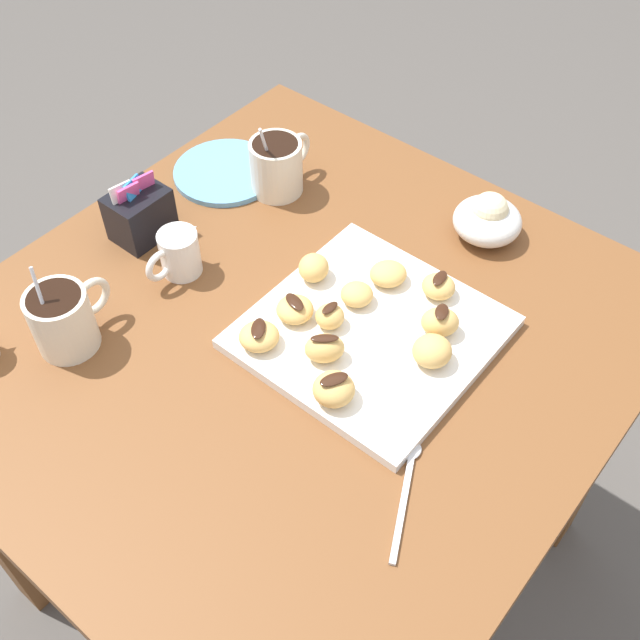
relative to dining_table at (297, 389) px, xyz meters
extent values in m
plane|color=#514C47|center=(0.00, 0.00, -0.62)|extent=(8.00, 8.00, 0.00)
cube|color=brown|center=(0.00, 0.00, 0.12)|extent=(0.92, 0.88, 0.04)
cube|color=brown|center=(0.40, -0.38, -0.26)|extent=(0.07, 0.07, 0.72)
cube|color=brown|center=(0.40, 0.38, -0.26)|extent=(0.07, 0.07, 0.72)
cube|color=white|center=(0.06, -0.09, 0.15)|extent=(0.31, 0.31, 0.02)
cylinder|color=silver|center=(-0.22, 0.23, 0.19)|extent=(0.08, 0.08, 0.09)
torus|color=silver|center=(-0.17, 0.23, 0.19)|extent=(0.06, 0.01, 0.06)
cylinder|color=black|center=(-0.22, 0.23, 0.23)|extent=(0.07, 0.07, 0.01)
cylinder|color=silver|center=(-0.23, 0.23, 0.23)|extent=(0.03, 0.04, 0.12)
cylinder|color=silver|center=(0.22, 0.23, 0.19)|extent=(0.09, 0.09, 0.09)
torus|color=silver|center=(0.27, 0.23, 0.19)|extent=(0.06, 0.01, 0.06)
cylinder|color=black|center=(0.22, 0.23, 0.23)|extent=(0.07, 0.07, 0.01)
cylinder|color=silver|center=(0.20, 0.23, 0.22)|extent=(0.04, 0.01, 0.12)
cylinder|color=white|center=(-0.02, 0.21, 0.18)|extent=(0.06, 0.06, 0.07)
cone|color=white|center=(0.01, 0.21, 0.20)|extent=(0.02, 0.02, 0.02)
torus|color=white|center=(-0.06, 0.21, 0.18)|extent=(0.05, 0.01, 0.05)
cylinder|color=white|center=(-0.02, 0.21, 0.21)|extent=(0.05, 0.05, 0.01)
cube|color=black|center=(0.00, 0.32, 0.18)|extent=(0.09, 0.07, 0.08)
cube|color=#2D84D1|center=(0.00, 0.32, 0.23)|extent=(0.04, 0.02, 0.03)
cube|color=white|center=(-0.02, 0.32, 0.23)|extent=(0.04, 0.01, 0.03)
cube|color=#EA4C93|center=(0.02, 0.32, 0.23)|extent=(0.04, 0.01, 0.03)
cube|color=#EA4C93|center=(-0.01, 0.31, 0.23)|extent=(0.04, 0.01, 0.03)
ellipsoid|color=white|center=(0.34, -0.10, 0.17)|extent=(0.11, 0.11, 0.06)
sphere|color=#F4E5B2|center=(0.34, -0.10, 0.19)|extent=(0.06, 0.06, 0.06)
ellipsoid|color=green|center=(0.35, -0.10, 0.21)|extent=(0.03, 0.03, 0.01)
cylinder|color=#66A8DB|center=(0.19, 0.32, 0.15)|extent=(0.18, 0.18, 0.01)
cube|color=silver|center=(-0.13, -0.28, 0.14)|extent=(0.14, 0.07, 0.00)
ellipsoid|color=silver|center=(-0.06, -0.24, 0.15)|extent=(0.03, 0.02, 0.01)
ellipsoid|color=#E5B260|center=(0.01, 0.01, 0.17)|extent=(0.06, 0.06, 0.03)
ellipsoid|color=#381E11|center=(0.01, 0.01, 0.19)|extent=(0.03, 0.04, 0.00)
ellipsoid|color=#E5B260|center=(0.12, -0.17, 0.18)|extent=(0.07, 0.07, 0.04)
ellipsoid|color=#381E11|center=(0.12, -0.17, 0.20)|extent=(0.04, 0.03, 0.00)
ellipsoid|color=#E5B260|center=(0.17, -0.12, 0.17)|extent=(0.05, 0.05, 0.03)
ellipsoid|color=#381E11|center=(0.17, -0.12, 0.19)|extent=(0.03, 0.02, 0.00)
ellipsoid|color=#E5B260|center=(0.09, -0.04, 0.17)|extent=(0.06, 0.06, 0.03)
ellipsoid|color=#E5B260|center=(-0.02, -0.07, 0.18)|extent=(0.07, 0.07, 0.04)
ellipsoid|color=#381E11|center=(-0.02, -0.07, 0.20)|extent=(0.04, 0.04, 0.00)
ellipsoid|color=#E5B260|center=(0.07, -0.19, 0.18)|extent=(0.07, 0.07, 0.04)
ellipsoid|color=#E5B260|center=(0.15, -0.05, 0.17)|extent=(0.07, 0.07, 0.03)
ellipsoid|color=#E5B260|center=(-0.07, -0.12, 0.18)|extent=(0.08, 0.08, 0.04)
ellipsoid|color=#381E11|center=(-0.07, -0.12, 0.20)|extent=(0.04, 0.03, 0.00)
ellipsoid|color=#E5B260|center=(-0.06, 0.01, 0.17)|extent=(0.08, 0.08, 0.03)
ellipsoid|color=#381E11|center=(-0.06, 0.01, 0.19)|extent=(0.04, 0.04, 0.00)
ellipsoid|color=#E5B260|center=(0.09, 0.04, 0.18)|extent=(0.06, 0.06, 0.04)
ellipsoid|color=#E5B260|center=(0.03, -0.04, 0.17)|extent=(0.04, 0.04, 0.03)
ellipsoid|color=#381E11|center=(0.03, -0.04, 0.19)|extent=(0.03, 0.02, 0.00)
camera|label=1|loc=(-0.52, -0.48, 0.97)|focal=43.11mm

